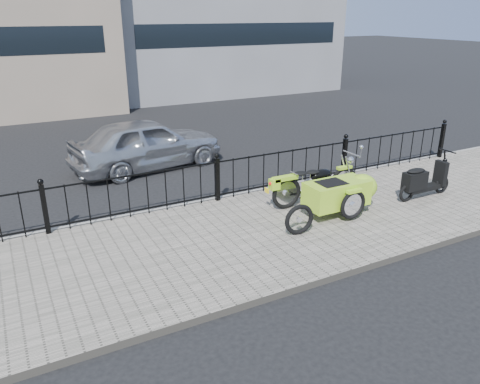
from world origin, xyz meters
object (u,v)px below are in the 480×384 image
scooter (422,181)px  spare_tire (299,220)px  motorcycle_sidecar (339,189)px  sedan_car (147,143)px

scooter → spare_tire: (-3.43, -0.23, -0.10)m
motorcycle_sidecar → sedan_car: (-2.48, 4.98, 0.10)m
spare_tire → sedan_car: sedan_car is taller
spare_tire → scooter: bearing=3.9°
scooter → sedan_car: size_ratio=0.37×
motorcycle_sidecar → spare_tire: (-1.34, -0.53, -0.18)m
spare_tire → sedan_car: bearing=101.7°
motorcycle_sidecar → spare_tire: motorcycle_sidecar is taller
sedan_car → scooter: bearing=-147.5°
motorcycle_sidecar → spare_tire: size_ratio=3.83×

